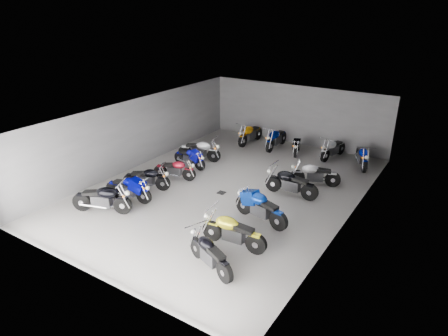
{
  "coord_description": "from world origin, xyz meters",
  "views": [
    {
      "loc": [
        8.08,
        -12.83,
        7.18
      ],
      "look_at": [
        -0.04,
        -0.24,
        1.0
      ],
      "focal_mm": 32.0,
      "sensor_mm": 36.0,
      "label": 1
    }
  ],
  "objects_px": {
    "motorcycle_left_b": "(129,188)",
    "motorcycle_back_b": "(250,134)",
    "motorcycle_left_a": "(102,199)",
    "motorcycle_left_d": "(175,169)",
    "motorcycle_back_d": "(297,145)",
    "motorcycle_right_b": "(233,232)",
    "motorcycle_left_e": "(190,158)",
    "motorcycle_left_f": "(200,150)",
    "motorcycle_back_c": "(276,138)",
    "motorcycle_right_f": "(314,174)",
    "motorcycle_back_e": "(333,148)",
    "motorcycle_right_a": "(210,254)",
    "motorcycle_left_c": "(147,178)",
    "drain_grate": "(221,193)",
    "motorcycle_right_e": "(291,183)",
    "motorcycle_back_f": "(362,156)",
    "motorcycle_right_c": "(260,207)"
  },
  "relations": [
    {
      "from": "motorcycle_left_a",
      "to": "motorcycle_left_e",
      "type": "relative_size",
      "value": 1.13
    },
    {
      "from": "motorcycle_right_f",
      "to": "motorcycle_left_a",
      "type": "bearing_deg",
      "value": 114.88
    },
    {
      "from": "motorcycle_left_e",
      "to": "motorcycle_right_e",
      "type": "relative_size",
      "value": 0.85
    },
    {
      "from": "motorcycle_left_b",
      "to": "motorcycle_back_b",
      "type": "height_order",
      "value": "motorcycle_back_b"
    },
    {
      "from": "motorcycle_left_c",
      "to": "motorcycle_right_e",
      "type": "distance_m",
      "value": 5.9
    },
    {
      "from": "drain_grate",
      "to": "motorcycle_left_e",
      "type": "distance_m",
      "value": 3.23
    },
    {
      "from": "motorcycle_right_a",
      "to": "motorcycle_right_f",
      "type": "height_order",
      "value": "motorcycle_right_f"
    },
    {
      "from": "motorcycle_left_d",
      "to": "motorcycle_right_f",
      "type": "relative_size",
      "value": 0.94
    },
    {
      "from": "motorcycle_back_e",
      "to": "motorcycle_right_a",
      "type": "bearing_deg",
      "value": 101.59
    },
    {
      "from": "motorcycle_back_c",
      "to": "motorcycle_back_d",
      "type": "relative_size",
      "value": 1.26
    },
    {
      "from": "motorcycle_right_c",
      "to": "motorcycle_back_b",
      "type": "relative_size",
      "value": 1.0
    },
    {
      "from": "motorcycle_right_c",
      "to": "motorcycle_right_b",
      "type": "bearing_deg",
      "value": -166.07
    },
    {
      "from": "motorcycle_left_b",
      "to": "motorcycle_right_b",
      "type": "bearing_deg",
      "value": 76.07
    },
    {
      "from": "motorcycle_left_a",
      "to": "motorcycle_right_b",
      "type": "distance_m",
      "value": 5.26
    },
    {
      "from": "motorcycle_left_b",
      "to": "motorcycle_right_a",
      "type": "distance_m",
      "value": 5.5
    },
    {
      "from": "drain_grate",
      "to": "motorcycle_right_c",
      "type": "xyz_separation_m",
      "value": [
        2.41,
        -1.19,
        0.55
      ]
    },
    {
      "from": "motorcycle_left_c",
      "to": "motorcycle_left_d",
      "type": "xyz_separation_m",
      "value": [
        0.33,
        1.42,
        -0.03
      ]
    },
    {
      "from": "motorcycle_right_a",
      "to": "motorcycle_back_f",
      "type": "xyz_separation_m",
      "value": [
        1.54,
        10.4,
        0.02
      ]
    },
    {
      "from": "motorcycle_right_f",
      "to": "motorcycle_back_c",
      "type": "relative_size",
      "value": 0.87
    },
    {
      "from": "motorcycle_right_c",
      "to": "motorcycle_right_e",
      "type": "distance_m",
      "value": 2.5
    },
    {
      "from": "motorcycle_left_d",
      "to": "motorcycle_back_d",
      "type": "relative_size",
      "value": 1.03
    },
    {
      "from": "motorcycle_back_d",
      "to": "motorcycle_left_b",
      "type": "bearing_deg",
      "value": 52.09
    },
    {
      "from": "motorcycle_right_b",
      "to": "motorcycle_back_f",
      "type": "relative_size",
      "value": 1.1
    },
    {
      "from": "motorcycle_right_e",
      "to": "motorcycle_right_f",
      "type": "height_order",
      "value": "motorcycle_right_e"
    },
    {
      "from": "motorcycle_left_d",
      "to": "motorcycle_back_d",
      "type": "height_order",
      "value": "motorcycle_left_d"
    },
    {
      "from": "motorcycle_left_f",
      "to": "motorcycle_right_c",
      "type": "xyz_separation_m",
      "value": [
        5.33,
        -3.7,
        0.03
      ]
    },
    {
      "from": "motorcycle_left_e",
      "to": "motorcycle_right_f",
      "type": "relative_size",
      "value": 0.96
    },
    {
      "from": "motorcycle_left_d",
      "to": "motorcycle_right_a",
      "type": "relative_size",
      "value": 0.95
    },
    {
      "from": "motorcycle_right_c",
      "to": "motorcycle_back_c",
      "type": "distance_m",
      "value": 7.91
    },
    {
      "from": "motorcycle_left_e",
      "to": "motorcycle_left_f",
      "type": "distance_m",
      "value": 0.97
    },
    {
      "from": "motorcycle_left_d",
      "to": "motorcycle_left_e",
      "type": "distance_m",
      "value": 1.54
    },
    {
      "from": "drain_grate",
      "to": "motorcycle_left_c",
      "type": "bearing_deg",
      "value": -153.95
    },
    {
      "from": "motorcycle_left_d",
      "to": "motorcycle_back_e",
      "type": "distance_m",
      "value": 8.01
    },
    {
      "from": "motorcycle_left_e",
      "to": "motorcycle_back_c",
      "type": "bearing_deg",
      "value": 160.84
    },
    {
      "from": "drain_grate",
      "to": "motorcycle_back_c",
      "type": "height_order",
      "value": "motorcycle_back_c"
    },
    {
      "from": "motorcycle_right_e",
      "to": "motorcycle_right_a",
      "type": "bearing_deg",
      "value": 179.15
    },
    {
      "from": "motorcycle_left_b",
      "to": "motorcycle_right_a",
      "type": "relative_size",
      "value": 1.06
    },
    {
      "from": "motorcycle_left_a",
      "to": "motorcycle_left_e",
      "type": "bearing_deg",
      "value": 156.63
    },
    {
      "from": "motorcycle_back_b",
      "to": "motorcycle_back_c",
      "type": "bearing_deg",
      "value": -176.55
    },
    {
      "from": "motorcycle_left_c",
      "to": "motorcycle_back_c",
      "type": "bearing_deg",
      "value": 141.45
    },
    {
      "from": "motorcycle_back_c",
      "to": "motorcycle_back_d",
      "type": "bearing_deg",
      "value": 172.54
    },
    {
      "from": "motorcycle_left_f",
      "to": "motorcycle_back_c",
      "type": "bearing_deg",
      "value": 132.97
    },
    {
      "from": "motorcycle_right_e",
      "to": "motorcycle_back_c",
      "type": "height_order",
      "value": "motorcycle_back_c"
    },
    {
      "from": "motorcycle_right_e",
      "to": "motorcycle_back_f",
      "type": "distance_m",
      "value": 4.94
    },
    {
      "from": "motorcycle_back_b",
      "to": "motorcycle_back_e",
      "type": "xyz_separation_m",
      "value": [
        4.6,
        0.23,
        -0.04
      ]
    },
    {
      "from": "motorcycle_right_a",
      "to": "motorcycle_right_e",
      "type": "height_order",
      "value": "motorcycle_right_e"
    },
    {
      "from": "motorcycle_back_e",
      "to": "motorcycle_left_d",
      "type": "bearing_deg",
      "value": 63.41
    },
    {
      "from": "motorcycle_back_f",
      "to": "motorcycle_back_c",
      "type": "bearing_deg",
      "value": -26.53
    },
    {
      "from": "motorcycle_left_b",
      "to": "motorcycle_left_a",
      "type": "bearing_deg",
      "value": -11.79
    },
    {
      "from": "motorcycle_right_a",
      "to": "motorcycle_back_b",
      "type": "xyz_separation_m",
      "value": [
        -4.58,
        10.52,
        0.05
      ]
    }
  ]
}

